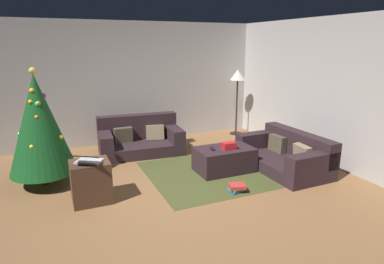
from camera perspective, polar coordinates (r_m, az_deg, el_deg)
ground_plane at (r=4.81m, az=-3.20°, el=-11.40°), size 6.40×6.40×0.00m
rear_partition at (r=7.38m, az=-12.06°, el=8.19°), size 6.40×0.12×2.60m
corner_partition at (r=6.20m, az=25.06°, el=5.86°), size 0.12×6.40×2.60m
couch_left at (r=6.76m, az=-8.99°, el=-1.18°), size 1.67×1.01×0.73m
couch_right at (r=6.04m, az=16.03°, el=-3.79°), size 0.95×1.65×0.64m
ottoman at (r=5.73m, az=5.59°, el=-4.73°), size 0.97×0.61×0.41m
gift_box at (r=5.59m, az=6.36°, el=-2.39°), size 0.23×0.15×0.12m
tv_remote at (r=5.57m, az=3.56°, el=-2.93°), size 0.09×0.17×0.02m
christmas_tree at (r=5.44m, az=-24.87°, el=1.20°), size 0.98×0.98×1.81m
side_table at (r=4.81m, az=-17.03°, el=-8.21°), size 0.52×0.44×0.58m
laptop at (r=4.64m, az=-17.69°, el=-4.54°), size 0.50×0.52×0.18m
book_stack at (r=5.03m, az=7.74°, el=-9.50°), size 0.29×0.27×0.12m
corner_lamp at (r=7.91m, az=7.87°, el=8.92°), size 0.36×0.36×1.55m
area_rug at (r=5.80m, az=5.54°, el=-6.62°), size 2.60×2.00×0.01m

